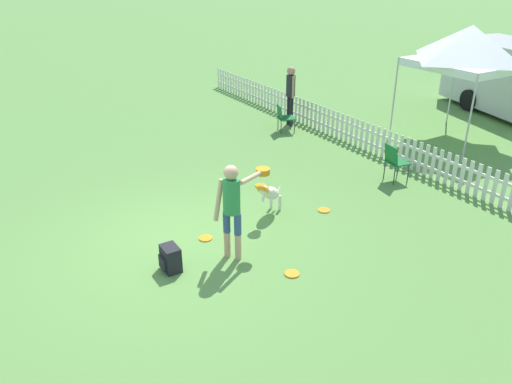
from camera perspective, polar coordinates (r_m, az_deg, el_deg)
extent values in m
plane|color=#5B8C42|center=(8.95, -8.56, -5.72)|extent=(240.00, 240.00, 0.00)
cylinder|color=tan|center=(8.38, -3.30, -5.95)|extent=(0.11, 0.11, 0.47)
cylinder|color=#334C7A|center=(8.16, -3.38, -3.40)|extent=(0.12, 0.12, 0.38)
cylinder|color=tan|center=(8.30, -2.06, -6.24)|extent=(0.11, 0.11, 0.47)
cylinder|color=#334C7A|center=(8.08, -2.11, -3.68)|extent=(0.12, 0.12, 0.38)
cylinder|color=#2D8447|center=(7.90, -2.82, -0.48)|extent=(0.39, 0.39, 0.58)
sphere|color=tan|center=(7.73, -2.88, 2.24)|extent=(0.23, 0.23, 0.23)
cylinder|color=tan|center=(7.98, -4.30, -0.93)|extent=(0.08, 0.21, 0.71)
cylinder|color=tan|center=(8.01, -0.42, 1.73)|extent=(0.40, 0.66, 0.14)
cylinder|color=orange|center=(8.32, 0.80, 2.12)|extent=(0.24, 0.24, 0.02)
cylinder|color=orange|center=(8.31, 0.80, 2.29)|extent=(0.24, 0.24, 0.02)
cylinder|color=orange|center=(8.30, 0.80, 2.46)|extent=(0.24, 0.24, 0.02)
cylinder|color=orange|center=(8.29, 0.80, 2.62)|extent=(0.24, 0.24, 0.02)
ellipsoid|color=beige|center=(9.59, 1.74, -0.12)|extent=(0.57, 0.66, 0.50)
ellipsoid|color=silver|center=(9.61, 1.73, -0.38)|extent=(0.30, 0.34, 0.24)
sphere|color=beige|center=(9.22, 0.97, 0.19)|extent=(0.18, 0.18, 0.18)
cone|color=beige|center=(9.14, 0.79, 0.26)|extent=(0.17, 0.18, 0.15)
cylinder|color=orange|center=(9.14, 0.79, 0.26)|extent=(0.28, 0.25, 0.22)
cone|color=beige|center=(9.19, 1.34, 0.60)|extent=(0.05, 0.05, 0.08)
cone|color=beige|center=(9.23, 0.73, 0.71)|extent=(0.05, 0.05, 0.08)
cylinder|color=silver|center=(9.89, 2.75, -1.25)|extent=(0.06, 0.06, 0.31)
cylinder|color=silver|center=(9.95, 1.74, -1.05)|extent=(0.06, 0.06, 0.31)
cylinder|color=silver|center=(9.41, 1.83, -0.54)|extent=(0.13, 0.16, 0.25)
cylinder|color=silver|center=(9.47, 0.87, -0.36)|extent=(0.13, 0.16, 0.25)
cone|color=beige|center=(9.95, 2.56, 0.19)|extent=(0.20, 0.26, 0.19)
cylinder|color=orange|center=(10.98, 0.53, 0.75)|extent=(0.24, 0.24, 0.02)
cylinder|color=orange|center=(9.00, -5.77, -5.27)|extent=(0.24, 0.24, 0.02)
cylinder|color=orange|center=(8.05, 4.14, -9.29)|extent=(0.24, 0.24, 0.02)
cylinder|color=orange|center=(10.00, 7.78, -2.08)|extent=(0.24, 0.24, 0.02)
cube|color=black|center=(8.14, -9.72, -7.48)|extent=(0.35, 0.25, 0.42)
cube|color=black|center=(8.13, -10.63, -8.00)|extent=(0.24, 0.04, 0.21)
cube|color=silver|center=(12.21, 18.10, 3.12)|extent=(20.00, 0.04, 0.06)
cube|color=silver|center=(12.11, 18.30, 4.48)|extent=(20.00, 0.04, 0.06)
cube|color=silver|center=(19.68, -4.30, 12.88)|extent=(0.09, 0.02, 0.74)
cube|color=silver|center=(19.52, -4.03, 12.78)|extent=(0.09, 0.02, 0.74)
cube|color=silver|center=(19.35, -3.75, 12.68)|extent=(0.09, 0.02, 0.74)
cube|color=silver|center=(19.18, -3.47, 12.58)|extent=(0.09, 0.02, 0.74)
cube|color=silver|center=(19.02, -3.18, 12.47)|extent=(0.09, 0.02, 0.74)
cube|color=silver|center=(18.85, -2.89, 12.36)|extent=(0.09, 0.02, 0.74)
cube|color=silver|center=(18.68, -2.59, 12.25)|extent=(0.09, 0.02, 0.74)
cube|color=silver|center=(18.52, -2.29, 12.14)|extent=(0.09, 0.02, 0.74)
cube|color=silver|center=(18.35, -1.98, 12.03)|extent=(0.09, 0.02, 0.74)
cube|color=silver|center=(18.19, -1.67, 11.91)|extent=(0.09, 0.02, 0.74)
cube|color=silver|center=(18.03, -1.35, 11.79)|extent=(0.09, 0.02, 0.74)
cube|color=silver|center=(17.87, -1.02, 11.67)|extent=(0.09, 0.02, 0.74)
cube|color=silver|center=(17.70, -0.69, 11.54)|extent=(0.09, 0.02, 0.74)
cube|color=silver|center=(17.54, -0.36, 11.42)|extent=(0.09, 0.02, 0.74)
cube|color=silver|center=(17.38, -0.02, 11.29)|extent=(0.09, 0.02, 0.74)
cube|color=silver|center=(17.22, 0.33, 11.16)|extent=(0.09, 0.02, 0.74)
cube|color=silver|center=(17.06, 0.69, 11.02)|extent=(0.09, 0.02, 0.74)
cube|color=silver|center=(16.91, 1.05, 10.88)|extent=(0.09, 0.02, 0.74)
cube|color=silver|center=(16.75, 1.41, 10.74)|extent=(0.09, 0.02, 0.74)
cube|color=silver|center=(16.59, 1.79, 10.59)|extent=(0.09, 0.02, 0.74)
cube|color=silver|center=(16.44, 2.17, 10.45)|extent=(0.09, 0.02, 0.74)
cube|color=silver|center=(16.28, 2.55, 10.30)|extent=(0.09, 0.02, 0.74)
cube|color=silver|center=(16.13, 2.95, 10.14)|extent=(0.09, 0.02, 0.74)
cube|color=silver|center=(15.97, 3.35, 9.98)|extent=(0.09, 0.02, 0.74)
cube|color=silver|center=(15.82, 3.76, 9.82)|extent=(0.09, 0.02, 0.74)
cube|color=silver|center=(15.67, 4.17, 9.66)|extent=(0.09, 0.02, 0.74)
cube|color=silver|center=(15.52, 4.59, 9.49)|extent=(0.09, 0.02, 0.74)
cube|color=silver|center=(15.37, 5.03, 9.32)|extent=(0.09, 0.02, 0.74)
cube|color=silver|center=(15.22, 5.47, 9.14)|extent=(0.09, 0.02, 0.74)
cube|color=silver|center=(15.07, 5.91, 8.96)|extent=(0.09, 0.02, 0.74)
cube|color=silver|center=(14.93, 6.37, 8.77)|extent=(0.09, 0.02, 0.74)
cube|color=silver|center=(14.78, 6.83, 8.58)|extent=(0.09, 0.02, 0.74)
cube|color=silver|center=(14.64, 7.31, 8.39)|extent=(0.09, 0.02, 0.74)
cube|color=silver|center=(14.49, 7.79, 8.19)|extent=(0.09, 0.02, 0.74)
cube|color=silver|center=(14.35, 8.28, 7.99)|extent=(0.09, 0.02, 0.74)
cube|color=silver|center=(14.21, 8.78, 7.78)|extent=(0.09, 0.02, 0.74)
cube|color=silver|center=(14.07, 9.29, 7.57)|extent=(0.09, 0.02, 0.74)
cube|color=silver|center=(13.93, 9.81, 7.36)|extent=(0.09, 0.02, 0.74)
cube|color=silver|center=(13.80, 10.34, 7.14)|extent=(0.09, 0.02, 0.74)
cube|color=silver|center=(13.66, 10.88, 6.91)|extent=(0.09, 0.02, 0.74)
cube|color=silver|center=(13.53, 11.43, 6.68)|extent=(0.09, 0.02, 0.74)
cube|color=silver|center=(13.40, 11.99, 6.44)|extent=(0.09, 0.02, 0.74)
cube|color=silver|center=(13.26, 12.56, 6.20)|extent=(0.09, 0.02, 0.74)
cube|color=silver|center=(13.14, 13.14, 5.95)|extent=(0.09, 0.02, 0.74)
cube|color=silver|center=(13.01, 13.73, 5.70)|extent=(0.09, 0.02, 0.74)
cube|color=silver|center=(12.88, 14.33, 5.44)|extent=(0.09, 0.02, 0.74)
cube|color=silver|center=(12.76, 14.95, 5.18)|extent=(0.09, 0.02, 0.74)
cube|color=silver|center=(12.63, 15.57, 4.91)|extent=(0.09, 0.02, 0.74)
cube|color=silver|center=(12.51, 16.21, 4.63)|extent=(0.09, 0.02, 0.74)
cube|color=silver|center=(12.39, 16.86, 4.35)|extent=(0.09, 0.02, 0.74)
cube|color=silver|center=(12.28, 17.52, 4.06)|extent=(0.09, 0.02, 0.74)
cube|color=silver|center=(12.16, 18.20, 3.77)|extent=(0.09, 0.02, 0.74)
cube|color=silver|center=(12.05, 18.88, 3.47)|extent=(0.09, 0.02, 0.74)
cube|color=silver|center=(11.94, 19.58, 3.16)|extent=(0.09, 0.02, 0.74)
cube|color=silver|center=(11.83, 20.29, 2.85)|extent=(0.09, 0.02, 0.74)
cube|color=silver|center=(11.72, 21.01, 2.53)|extent=(0.09, 0.02, 0.74)
cube|color=silver|center=(11.62, 21.75, 2.21)|extent=(0.09, 0.02, 0.74)
cube|color=silver|center=(11.52, 22.50, 1.88)|extent=(0.09, 0.02, 0.74)
cube|color=silver|center=(11.42, 23.26, 1.54)|extent=(0.09, 0.02, 0.74)
cube|color=silver|center=(11.32, 24.04, 1.20)|extent=(0.09, 0.02, 0.74)
cube|color=silver|center=(11.23, 24.83, 0.85)|extent=(0.09, 0.02, 0.74)
cube|color=silver|center=(11.13, 25.63, 0.49)|extent=(0.09, 0.02, 0.74)
cube|color=silver|center=(11.04, 26.44, 0.13)|extent=(0.09, 0.02, 0.74)
cylinder|color=#333338|center=(14.35, 4.41, 7.49)|extent=(0.02, 0.02, 0.41)
cylinder|color=#333338|center=(14.71, 4.02, 7.95)|extent=(0.02, 0.02, 0.41)
cylinder|color=#333338|center=(14.26, 2.89, 7.41)|extent=(0.02, 0.02, 0.41)
cylinder|color=#333338|center=(14.62, 2.53, 7.87)|extent=(0.02, 0.02, 0.41)
cube|color=#19662D|center=(14.42, 3.48, 8.46)|extent=(0.59, 0.59, 0.03)
cube|color=#19662D|center=(14.32, 2.69, 9.17)|extent=(0.46, 0.24, 0.39)
cylinder|color=#333338|center=(11.58, 16.99, 2.07)|extent=(0.02, 0.02, 0.44)
cylinder|color=#333338|center=(11.84, 15.92, 2.73)|extent=(0.02, 0.02, 0.44)
cylinder|color=#333338|center=(11.36, 15.53, 1.81)|extent=(0.02, 0.02, 0.44)
cylinder|color=#333338|center=(11.63, 14.47, 2.49)|extent=(0.02, 0.02, 0.44)
cube|color=#19662D|center=(11.52, 15.85, 3.29)|extent=(0.50, 0.50, 0.03)
cube|color=#19662D|center=(11.34, 15.19, 4.15)|extent=(0.44, 0.16, 0.42)
cylinder|color=#B2B2B2|center=(14.41, 15.50, 10.38)|extent=(0.04, 0.04, 2.17)
cylinder|color=#B2B2B2|center=(12.96, 23.24, 7.62)|extent=(0.04, 0.04, 2.17)
cylinder|color=#B2B2B2|center=(16.24, 21.53, 11.16)|extent=(0.04, 0.04, 2.17)
cube|color=white|center=(14.39, 22.94, 13.34)|extent=(2.42, 2.42, 0.20)
pyramid|color=white|center=(14.30, 23.31, 15.41)|extent=(2.42, 2.42, 0.86)
cylinder|color=black|center=(14.92, 4.05, 9.16)|extent=(0.11, 0.11, 0.88)
cylinder|color=black|center=(15.08, 3.75, 9.34)|extent=(0.11, 0.11, 0.88)
cylinder|color=#26262D|center=(14.82, 3.99, 12.02)|extent=(0.27, 0.27, 0.61)
sphere|color=tan|center=(14.72, 4.04, 13.64)|extent=(0.24, 0.24, 0.24)
cylinder|color=tan|center=(14.67, 4.27, 11.84)|extent=(0.08, 0.08, 0.63)
cylinder|color=tan|center=(14.97, 3.70, 12.13)|extent=(0.08, 0.08, 0.63)
cylinder|color=black|center=(17.95, 23.14, 9.64)|extent=(0.70, 0.34, 0.68)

